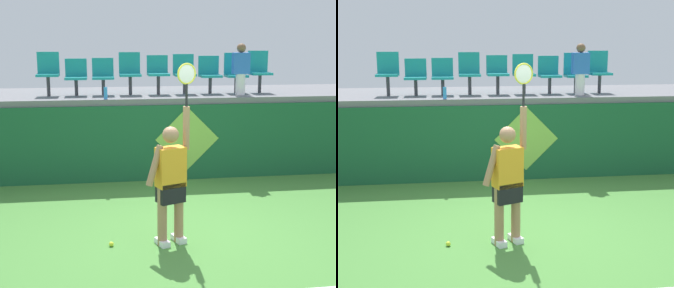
# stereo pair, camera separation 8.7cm
# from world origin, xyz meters

# --- Properties ---
(ground_plane) EXTENTS (40.00, 40.00, 0.00)m
(ground_plane) POSITION_xyz_m (0.00, 0.00, 0.00)
(ground_plane) COLOR #478438
(court_back_wall) EXTENTS (13.91, 0.20, 1.51)m
(court_back_wall) POSITION_xyz_m (0.00, 2.88, 0.75)
(court_back_wall) COLOR #195633
(court_back_wall) RESTS_ON ground_plane
(spectator_platform) EXTENTS (13.91, 2.47, 0.12)m
(spectator_platform) POSITION_xyz_m (0.00, 4.06, 1.57)
(spectator_platform) COLOR slate
(spectator_platform) RESTS_ON court_back_wall
(tennis_player) EXTENTS (0.72, 0.38, 2.46)m
(tennis_player) POSITION_xyz_m (-0.27, -0.24, 0.92)
(tennis_player) COLOR white
(tennis_player) RESTS_ON ground_plane
(tennis_ball) EXTENTS (0.07, 0.07, 0.07)m
(tennis_ball) POSITION_xyz_m (-1.09, -0.24, 0.03)
(tennis_ball) COLOR #D1E533
(tennis_ball) RESTS_ON ground_plane
(water_bottle) EXTENTS (0.07, 0.07, 0.23)m
(water_bottle) POSITION_xyz_m (-1.08, 2.93, 1.74)
(water_bottle) COLOR #338CE5
(water_bottle) RESTS_ON spectator_platform
(stadium_chair_0) EXTENTS (0.44, 0.42, 0.88)m
(stadium_chair_0) POSITION_xyz_m (-2.22, 3.67, 2.12)
(stadium_chair_0) COLOR #38383D
(stadium_chair_0) RESTS_ON spectator_platform
(stadium_chair_1) EXTENTS (0.44, 0.42, 0.74)m
(stadium_chair_1) POSITION_xyz_m (-1.67, 3.67, 2.04)
(stadium_chair_1) COLOR #38383D
(stadium_chair_1) RESTS_ON spectator_platform
(stadium_chair_2) EXTENTS (0.44, 0.42, 0.75)m
(stadium_chair_2) POSITION_xyz_m (-1.12, 3.67, 2.04)
(stadium_chair_2) COLOR #38383D
(stadium_chair_2) RESTS_ON spectator_platform
(stadium_chair_3) EXTENTS (0.44, 0.42, 0.86)m
(stadium_chair_3) POSITION_xyz_m (-0.57, 3.67, 2.11)
(stadium_chair_3) COLOR #38383D
(stadium_chair_3) RESTS_ON spectator_platform
(stadium_chair_4) EXTENTS (0.44, 0.42, 0.80)m
(stadium_chair_4) POSITION_xyz_m (0.02, 3.66, 2.09)
(stadium_chair_4) COLOR #38383D
(stadium_chair_4) RESTS_ON spectator_platform
(stadium_chair_5) EXTENTS (0.44, 0.42, 0.82)m
(stadium_chair_5) POSITION_xyz_m (0.57, 3.67, 2.09)
(stadium_chair_5) COLOR #38383D
(stadium_chair_5) RESTS_ON spectator_platform
(stadium_chair_6) EXTENTS (0.44, 0.42, 0.78)m
(stadium_chair_6) POSITION_xyz_m (1.12, 3.67, 2.06)
(stadium_chair_6) COLOR #38383D
(stadium_chair_6) RESTS_ON spectator_platform
(stadium_chair_7) EXTENTS (0.44, 0.42, 0.84)m
(stadium_chair_7) POSITION_xyz_m (1.68, 3.68, 2.08)
(stadium_chair_7) COLOR #38383D
(stadium_chair_7) RESTS_ON spectator_platform
(stadium_chair_8) EXTENTS (0.44, 0.42, 0.89)m
(stadium_chair_8) POSITION_xyz_m (2.20, 3.67, 2.12)
(stadium_chair_8) COLOR #38383D
(stadium_chair_8) RESTS_ON spectator_platform
(spectator_0) EXTENTS (0.34, 0.20, 1.05)m
(spectator_0) POSITION_xyz_m (1.68, 3.27, 2.17)
(spectator_0) COLOR white
(spectator_0) RESTS_ON spectator_platform
(wall_signage_mount) EXTENTS (1.27, 0.01, 1.46)m
(wall_signage_mount) POSITION_xyz_m (0.49, 2.77, 0.00)
(wall_signage_mount) COLOR #195633
(wall_signage_mount) RESTS_ON ground_plane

